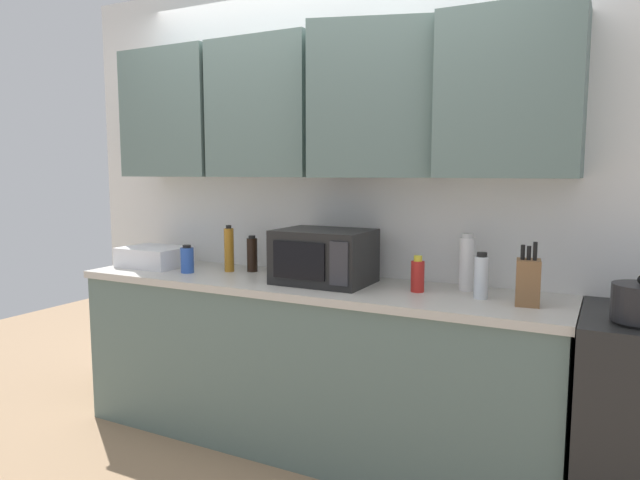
% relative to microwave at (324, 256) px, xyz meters
% --- Properties ---
extents(wall_back_with_cabinets, '(3.51, 0.51, 2.60)m').
position_rel_microwave_xyz_m(wall_back_with_cabinets, '(-0.10, 0.21, 0.54)').
color(wall_back_with_cabinets, white).
rests_on(wall_back_with_cabinets, ground_plane).
extents(counter_run, '(2.64, 0.63, 0.90)m').
position_rel_microwave_xyz_m(counter_run, '(-0.10, -0.01, -0.59)').
color(counter_run, slate).
rests_on(counter_run, ground_plane).
extents(microwave, '(0.48, 0.37, 0.28)m').
position_rel_microwave_xyz_m(microwave, '(0.00, 0.00, 0.00)').
color(microwave, black).
rests_on(microwave, counter_run).
extents(dish_rack, '(0.38, 0.30, 0.12)m').
position_rel_microwave_xyz_m(dish_rack, '(-1.16, -0.01, -0.08)').
color(dish_rack, silver).
rests_on(dish_rack, counter_run).
extents(knife_block, '(0.12, 0.13, 0.28)m').
position_rel_microwave_xyz_m(knife_block, '(1.01, -0.03, -0.04)').
color(knife_block, brown).
rests_on(knife_block, counter_run).
extents(bottle_soy_dark, '(0.06, 0.06, 0.21)m').
position_rel_microwave_xyz_m(bottle_soy_dark, '(-0.53, 0.12, -0.04)').
color(bottle_soy_dark, black).
rests_on(bottle_soy_dark, counter_run).
extents(bottle_red_sauce, '(0.06, 0.06, 0.18)m').
position_rel_microwave_xyz_m(bottle_red_sauce, '(0.50, 0.01, -0.06)').
color(bottle_red_sauce, red).
rests_on(bottle_red_sauce, counter_run).
extents(bottle_clear_tall, '(0.07, 0.07, 0.21)m').
position_rel_microwave_xyz_m(bottle_clear_tall, '(0.81, 0.00, -0.04)').
color(bottle_clear_tall, silver).
rests_on(bottle_clear_tall, counter_run).
extents(bottle_blue_cleaner, '(0.08, 0.08, 0.16)m').
position_rel_microwave_xyz_m(bottle_blue_cleaner, '(-0.84, -0.09, -0.06)').
color(bottle_blue_cleaner, '#2D56B7').
rests_on(bottle_blue_cleaner, counter_run).
extents(bottle_white_jar, '(0.07, 0.07, 0.28)m').
position_rel_microwave_xyz_m(bottle_white_jar, '(0.71, 0.15, -0.00)').
color(bottle_white_jar, white).
rests_on(bottle_white_jar, counter_run).
extents(bottle_amber_vinegar, '(0.06, 0.06, 0.27)m').
position_rel_microwave_xyz_m(bottle_amber_vinegar, '(-0.65, 0.06, -0.01)').
color(bottle_amber_vinegar, '#AD701E').
rests_on(bottle_amber_vinegar, counter_run).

